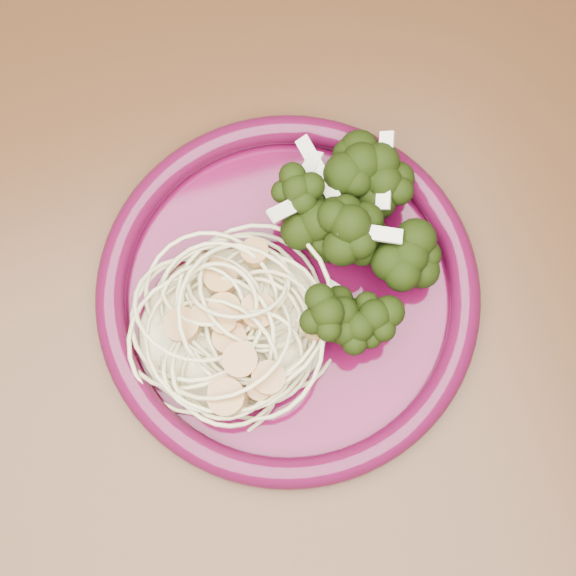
% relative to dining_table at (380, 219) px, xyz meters
% --- Properties ---
extents(dining_table, '(1.20, 0.80, 0.75)m').
position_rel_dining_table_xyz_m(dining_table, '(0.00, 0.00, 0.00)').
color(dining_table, '#472814').
rests_on(dining_table, ground).
extents(dinner_plate, '(0.30, 0.30, 0.02)m').
position_rel_dining_table_xyz_m(dinner_plate, '(-0.09, -0.06, 0.11)').
color(dinner_plate, '#490725').
rests_on(dinner_plate, dining_table).
extents(spaghetti_pile, '(0.15, 0.14, 0.03)m').
position_rel_dining_table_xyz_m(spaghetti_pile, '(-0.13, -0.07, 0.12)').
color(spaghetti_pile, beige).
rests_on(spaghetti_pile, dinner_plate).
extents(scallop_cluster, '(0.13, 0.13, 0.03)m').
position_rel_dining_table_xyz_m(scallop_cluster, '(-0.13, -0.07, 0.15)').
color(scallop_cluster, tan).
rests_on(scallop_cluster, spaghetti_pile).
extents(broccoli_pile, '(0.12, 0.16, 0.05)m').
position_rel_dining_table_xyz_m(broccoli_pile, '(-0.05, -0.05, 0.13)').
color(broccoli_pile, black).
rests_on(broccoli_pile, dinner_plate).
extents(onion_garnish, '(0.08, 0.10, 0.05)m').
position_rel_dining_table_xyz_m(onion_garnish, '(-0.05, -0.05, 0.16)').
color(onion_garnish, beige).
rests_on(onion_garnish, broccoli_pile).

